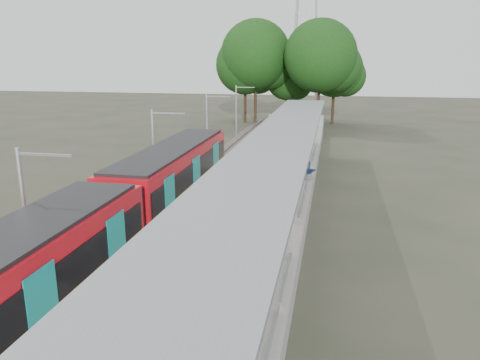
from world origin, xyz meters
name	(u,v)px	position (x,y,z in m)	size (l,w,h in m)	color
trackbed	(189,194)	(-4.50, 20.00, 0.12)	(3.00, 70.00, 0.24)	#59544C
platform	(261,192)	(0.00, 20.00, 0.50)	(6.00, 50.00, 1.00)	gray
tactile_strip	(220,182)	(-2.55, 20.00, 1.01)	(0.60, 50.00, 0.02)	gold
end_fence	(296,120)	(0.00, 44.95, 1.60)	(6.00, 0.10, 1.20)	#9EA0A5
train	(115,216)	(-4.50, 10.10, 2.05)	(2.74, 27.60, 3.62)	black
canopy	(282,143)	(1.61, 16.19, 4.20)	(3.27, 38.00, 3.66)	#9EA0A5
tree_cluster	(286,61)	(-2.05, 52.79, 7.80)	(18.37, 12.30, 12.94)	#382316
catenary_masts	(155,152)	(-6.22, 19.00, 2.91)	(2.08, 48.16, 5.40)	#9EA0A5
bench_near	(213,352)	(1.46, 2.86, 1.49)	(0.76, 1.42, 0.93)	#0F1E4D
bench_mid	(308,170)	(2.62, 21.96, 1.49)	(0.80, 1.41, 0.93)	#0F1E4D
bench_far	(300,146)	(1.56, 29.76, 1.56)	(0.57, 1.58, 1.06)	#0F1E4D
info_pillar_near	(191,312)	(0.59, 3.93, 1.83)	(0.43, 0.43, 1.91)	beige
info_pillar_far	(297,162)	(1.91, 22.66, 1.85)	(0.44, 0.44, 1.96)	beige
litter_bin	(290,176)	(1.65, 20.60, 1.44)	(0.43, 0.43, 0.89)	#9EA0A5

